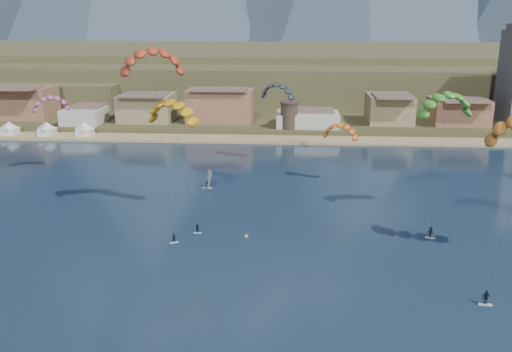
# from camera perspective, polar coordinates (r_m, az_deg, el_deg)

# --- Properties ---
(ground) EXTENTS (2400.00, 2400.00, 0.00)m
(ground) POSITION_cam_1_polar(r_m,az_deg,el_deg) (65.68, -1.90, -16.35)
(ground) COLOR black
(ground) RESTS_ON ground
(beach) EXTENTS (2200.00, 12.00, 0.90)m
(beach) POSITION_cam_1_polar(r_m,az_deg,el_deg) (164.97, 1.68, 3.88)
(beach) COLOR tan
(beach) RESTS_ON ground
(land) EXTENTS (2200.00, 900.00, 4.00)m
(land) POSITION_cam_1_polar(r_m,az_deg,el_deg) (616.14, 3.29, 12.84)
(land) COLOR brown
(land) RESTS_ON ground
(foothills) EXTENTS (940.00, 210.00, 18.00)m
(foothills) POSITION_cam_1_polar(r_m,az_deg,el_deg) (289.25, 7.17, 10.83)
(foothills) COLOR brown
(foothills) RESTS_ON ground
(town) EXTENTS (400.00, 24.00, 12.00)m
(town) POSITION_cam_1_polar(r_m,az_deg,el_deg) (184.93, -10.70, 7.39)
(town) COLOR silver
(town) RESTS_ON ground
(watchtower) EXTENTS (5.82, 5.82, 8.60)m
(watchtower) POSITION_cam_1_polar(r_m,az_deg,el_deg) (171.56, 3.48, 6.42)
(watchtower) COLOR #47382D
(watchtower) RESTS_ON ground
(beach_tents) EXTENTS (43.40, 6.40, 5.00)m
(beach_tents) POSITION_cam_1_polar(r_m,az_deg,el_deg) (183.49, -22.94, 4.97)
(beach_tents) COLOR white
(beach_tents) RESTS_ON ground
(kitesurfer_red) EXTENTS (12.35, 15.95, 32.46)m
(kitesurfer_red) POSITION_cam_1_polar(r_m,az_deg,el_deg) (95.85, -10.85, 12.20)
(kitesurfer_red) COLOR silver
(kitesurfer_red) RESTS_ON ground
(kitesurfer_yellow) EXTENTS (12.13, 14.75, 23.46)m
(kitesurfer_yellow) POSITION_cam_1_polar(r_m,az_deg,el_deg) (99.86, -8.78, 7.05)
(kitesurfer_yellow) COLOR silver
(kitesurfer_yellow) RESTS_ON ground
(kitesurfer_green) EXTENTS (11.26, 13.98, 24.50)m
(kitesurfer_green) POSITION_cam_1_polar(r_m,az_deg,el_deg) (100.70, 19.37, 7.38)
(kitesurfer_green) COLOR silver
(kitesurfer_green) RESTS_ON ground
(distant_kite_pink) EXTENTS (9.19, 7.39, 20.15)m
(distant_kite_pink) POSITION_cam_1_polar(r_m,az_deg,el_deg) (133.66, -20.79, 7.41)
(distant_kite_pink) COLOR #262626
(distant_kite_pink) RESTS_ON ground
(distant_kite_dark) EXTENTS (9.93, 7.54, 21.85)m
(distant_kite_dark) POSITION_cam_1_polar(r_m,az_deg,el_deg) (135.17, 2.30, 9.22)
(distant_kite_dark) COLOR #262626
(distant_kite_dark) RESTS_ON ground
(distant_kite_orange) EXTENTS (8.80, 7.12, 15.44)m
(distant_kite_orange) POSITION_cam_1_polar(r_m,az_deg,el_deg) (120.32, 8.91, 4.97)
(distant_kite_orange) COLOR #262626
(distant_kite_orange) RESTS_ON ground
(windsurfer) EXTENTS (2.30, 2.53, 3.96)m
(windsurfer) POSITION_cam_1_polar(r_m,az_deg,el_deg) (117.94, -5.11, -0.68)
(windsurfer) COLOR silver
(windsurfer) RESTS_ON ground
(buoy) EXTENTS (0.62, 0.62, 0.62)m
(buoy) POSITION_cam_1_polar(r_m,az_deg,el_deg) (91.96, -1.03, -6.34)
(buoy) COLOR yellow
(buoy) RESTS_ON ground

